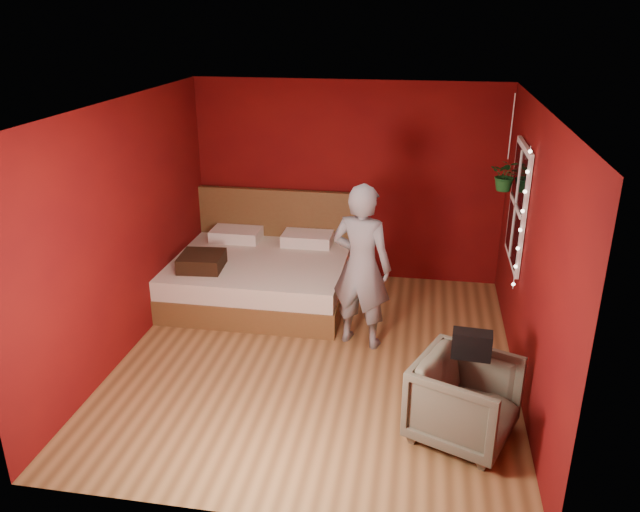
# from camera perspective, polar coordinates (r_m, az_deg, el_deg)

# --- Properties ---
(floor) EXTENTS (4.50, 4.50, 0.00)m
(floor) POSITION_cam_1_polar(r_m,az_deg,el_deg) (6.63, -0.23, -9.25)
(floor) COLOR olive
(floor) RESTS_ON ground
(room_walls) EXTENTS (4.04, 4.54, 2.62)m
(room_walls) POSITION_cam_1_polar(r_m,az_deg,el_deg) (5.94, -0.25, 4.78)
(room_walls) COLOR #670D0A
(room_walls) RESTS_ON ground
(window) EXTENTS (0.05, 0.97, 1.27)m
(window) POSITION_cam_1_polar(r_m,az_deg,el_deg) (6.84, 17.62, 4.47)
(window) COLOR white
(window) RESTS_ON room_walls
(fairy_lights) EXTENTS (0.04, 0.04, 1.45)m
(fairy_lights) POSITION_cam_1_polar(r_m,az_deg,el_deg) (6.34, 17.94, 3.10)
(fairy_lights) COLOR silver
(fairy_lights) RESTS_ON room_walls
(bed) EXTENTS (2.14, 1.82, 1.18)m
(bed) POSITION_cam_1_polar(r_m,az_deg,el_deg) (7.88, -5.29, -1.55)
(bed) COLOR brown
(bed) RESTS_ON ground
(person) EXTENTS (0.75, 0.59, 1.79)m
(person) POSITION_cam_1_polar(r_m,az_deg,el_deg) (6.53, 3.80, -0.97)
(person) COLOR slate
(person) RESTS_ON ground
(armchair) EXTENTS (1.04, 1.02, 0.73)m
(armchair) POSITION_cam_1_polar(r_m,az_deg,el_deg) (5.48, 13.08, -12.71)
(armchair) COLOR #5F5F4B
(armchair) RESTS_ON ground
(handbag) EXTENTS (0.33, 0.19, 0.23)m
(handbag) POSITION_cam_1_polar(r_m,az_deg,el_deg) (5.31, 13.71, -7.87)
(handbag) COLOR black
(handbag) RESTS_ON armchair
(throw_pillow) EXTENTS (0.54, 0.54, 0.18)m
(throw_pillow) POSITION_cam_1_polar(r_m,az_deg,el_deg) (7.50, -10.75, -0.48)
(throw_pillow) COLOR black
(throw_pillow) RESTS_ON bed
(hanging_plant) EXTENTS (0.39, 0.36, 1.04)m
(hanging_plant) POSITION_cam_1_polar(r_m,az_deg,el_deg) (7.05, 16.65, 7.12)
(hanging_plant) COLOR silver
(hanging_plant) RESTS_ON room_walls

